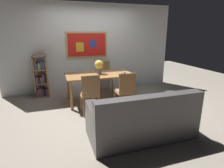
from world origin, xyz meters
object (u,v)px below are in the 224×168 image
dining_chair_near_left (90,91)px  dining_table (99,77)px  dining_chair_near_right (126,89)px  tv_remote (123,73)px  dining_chair_far_right (105,74)px  flower_vase (99,66)px  bookshelf (41,78)px  potted_ivy (130,79)px  leather_couch (142,120)px

dining_chair_near_left → dining_table: bearing=62.2°
dining_chair_near_right → dining_chair_near_left: size_ratio=1.00×
tv_remote → dining_table: bearing=164.7°
dining_chair_far_right → flower_vase: flower_vase is taller
dining_table → flower_vase: 0.30m
dining_chair_far_right → dining_chair_near_right: (0.04, -1.59, 0.00)m
dining_table → bookshelf: bookshelf is taller
dining_table → dining_chair_near_right: dining_chair_near_right is taller
dining_table → potted_ivy: (1.25, 0.86, -0.37)m
dining_chair_near_right → potted_ivy: size_ratio=1.77×
flower_vase → dining_chair_near_left: bearing=-117.4°
dining_table → tv_remote: size_ratio=11.13×
dining_table → dining_chair_near_left: (-0.40, -0.76, -0.11)m
dining_table → potted_ivy: dining_table is taller
leather_couch → potted_ivy: bearing=70.5°
dining_table → bookshelf: size_ratio=1.45×
potted_ivy → dining_table: bearing=-145.5°
bookshelf → dining_chair_near_right: bearing=-42.0°
dining_table → dining_chair_far_right: size_ratio=1.86×
dining_chair_near_right → bookshelf: bookshelf is taller
dining_chair_near_right → bookshelf: size_ratio=0.78×
potted_ivy → bookshelf: bearing=180.0°
dining_chair_far_right → dining_chair_near_right: same height
potted_ivy → flower_vase: (-1.25, -0.84, 0.66)m
dining_chair_near_left → tv_remote: size_ratio=5.98×
bookshelf → potted_ivy: bearing=-0.0°
tv_remote → dining_chair_far_right: bearing=104.3°
potted_ivy → flower_vase: flower_vase is taller
dining_chair_far_right → tv_remote: (0.24, -0.94, 0.21)m
leather_couch → flower_vase: (-0.26, 1.94, 0.63)m
dining_chair_near_right → dining_chair_near_left: 0.80m
bookshelf → flower_vase: 1.73m
dining_table → potted_ivy: 1.56m
dining_chair_near_right → dining_chair_far_right: bearing=91.5°
dining_chair_near_right → bookshelf: bearing=138.0°
dining_chair_near_right → bookshelf: (-1.86, 1.67, 0.00)m
dining_table → dining_chair_near_right: size_ratio=1.86×
dining_chair_near_left → potted_ivy: bearing=44.5°
dining_table → flower_vase: bearing=79.3°
dining_chair_far_right → flower_vase: bearing=-115.0°
leather_couch → flower_vase: size_ratio=5.15×
potted_ivy → tv_remote: size_ratio=3.38×
flower_vase → tv_remote: bearing=-17.3°
dining_chair_far_right → bookshelf: (-1.82, 0.08, 0.00)m
dining_chair_far_right → dining_chair_near_left: bearing=-116.2°
dining_chair_far_right → dining_table: bearing=-114.7°
potted_ivy → flower_vase: bearing=-146.1°
leather_couch → bookshelf: bearing=121.8°
bookshelf → tv_remote: size_ratio=7.67×
bookshelf → flower_vase: bearing=-29.9°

